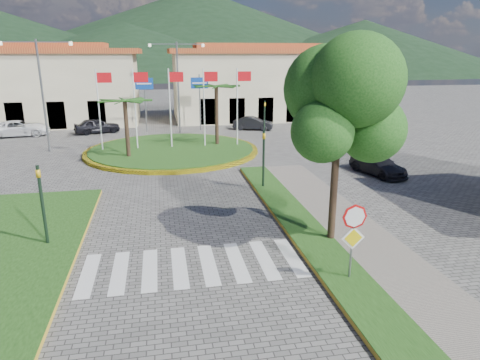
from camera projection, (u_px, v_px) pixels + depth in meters
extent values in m
plane|color=#5A5755|center=(203.00, 339.00, 10.98)|extent=(160.00, 160.00, 0.00)
cube|color=gray|center=(380.00, 276.00, 13.91)|extent=(4.00, 28.00, 0.15)
cube|color=#1B4112|center=(346.00, 279.00, 13.69)|extent=(1.60, 28.00, 0.18)
cube|color=#1B4112|center=(7.00, 254.00, 15.45)|extent=(5.00, 14.00, 0.18)
cube|color=silver|center=(191.00, 266.00, 14.75)|extent=(8.00, 3.00, 0.01)
cylinder|color=yellow|center=(172.00, 150.00, 31.67)|extent=(12.70, 12.70, 0.24)
cylinder|color=#1B4112|center=(172.00, 150.00, 31.66)|extent=(12.00, 12.00, 0.30)
cylinder|color=black|center=(127.00, 131.00, 28.71)|extent=(0.28, 0.28, 4.05)
cylinder|color=black|center=(217.00, 117.00, 32.60)|extent=(0.28, 0.28, 4.68)
cylinder|color=silver|center=(99.00, 112.00, 30.43)|extent=(0.10, 0.10, 6.00)
cube|color=red|center=(104.00, 78.00, 29.84)|extent=(1.00, 0.03, 0.70)
cylinder|color=silver|center=(135.00, 111.00, 30.87)|extent=(0.10, 0.10, 6.00)
cube|color=red|center=(141.00, 77.00, 30.29)|extent=(1.00, 0.03, 0.70)
cylinder|color=silver|center=(170.00, 111.00, 31.32)|extent=(0.10, 0.10, 6.00)
cube|color=red|center=(176.00, 77.00, 30.73)|extent=(1.00, 0.03, 0.70)
cylinder|color=silver|center=(204.00, 110.00, 31.76)|extent=(0.10, 0.10, 6.00)
cube|color=red|center=(211.00, 77.00, 31.18)|extent=(1.00, 0.03, 0.70)
cylinder|color=silver|center=(237.00, 109.00, 32.21)|extent=(0.10, 0.10, 6.00)
cube|color=red|center=(244.00, 76.00, 31.62)|extent=(1.00, 0.03, 0.70)
cylinder|color=slate|center=(352.00, 246.00, 13.38)|extent=(0.07, 0.07, 2.50)
cylinder|color=red|center=(355.00, 217.00, 13.05)|extent=(0.80, 0.03, 0.80)
cube|color=yellow|center=(353.00, 238.00, 13.24)|extent=(0.78, 0.03, 0.78)
cylinder|color=black|center=(334.00, 188.00, 16.04)|extent=(0.28, 0.28, 4.40)
ellipsoid|color=#174612|center=(339.00, 107.00, 15.19)|extent=(3.60, 3.60, 3.20)
cylinder|color=black|center=(43.00, 207.00, 15.72)|extent=(0.12, 0.12, 3.20)
imported|color=gold|center=(39.00, 181.00, 15.44)|extent=(0.15, 0.18, 0.90)
cylinder|color=black|center=(264.00, 160.00, 22.63)|extent=(0.12, 0.12, 3.20)
imported|color=gold|center=(264.00, 142.00, 22.34)|extent=(0.15, 0.18, 0.90)
cylinder|color=black|center=(264.00, 120.00, 36.44)|extent=(0.12, 0.12, 3.20)
imported|color=gold|center=(265.00, 108.00, 36.15)|extent=(0.18, 0.15, 0.90)
cylinder|color=slate|center=(145.00, 104.00, 39.08)|extent=(0.12, 0.12, 5.20)
cube|color=#0E3CA1|center=(144.00, 84.00, 38.51)|extent=(1.60, 0.05, 1.00)
cylinder|color=slate|center=(200.00, 103.00, 39.97)|extent=(0.12, 0.12, 5.20)
cube|color=#0E3CA1|center=(199.00, 83.00, 39.40)|extent=(1.60, 0.05, 1.00)
cylinder|color=slate|center=(178.00, 89.00, 38.27)|extent=(0.16, 0.16, 8.00)
cube|color=slate|center=(163.00, 44.00, 36.98)|extent=(2.40, 0.08, 0.08)
cube|color=slate|center=(190.00, 44.00, 37.40)|extent=(2.40, 0.08, 0.08)
cylinder|color=slate|center=(43.00, 97.00, 30.84)|extent=(0.16, 0.16, 8.00)
cube|color=slate|center=(17.00, 42.00, 29.54)|extent=(2.40, 0.08, 0.08)
cube|color=slate|center=(54.00, 42.00, 29.97)|extent=(2.40, 0.08, 0.08)
cube|color=beige|center=(25.00, 90.00, 43.28)|extent=(22.00, 9.00, 7.00)
cube|color=#A0381F|center=(20.00, 51.00, 42.21)|extent=(23.32, 9.54, 0.50)
cube|color=#A0381F|center=(19.00, 46.00, 42.07)|extent=(16.50, 4.95, 0.60)
cube|color=beige|center=(256.00, 86.00, 47.55)|extent=(18.00, 9.00, 7.00)
cube|color=#A0381F|center=(257.00, 51.00, 46.48)|extent=(19.08, 9.54, 0.50)
cube|color=#A0381F|center=(257.00, 46.00, 46.34)|extent=(13.50, 4.95, 0.60)
cone|color=black|center=(198.00, 31.00, 160.07)|extent=(180.00, 180.00, 30.00)
cone|color=black|center=(363.00, 47.00, 148.03)|extent=(120.00, 120.00, 18.00)
cone|color=black|center=(125.00, 50.00, 129.36)|extent=(110.00, 110.00, 16.00)
imported|color=white|center=(19.00, 128.00, 37.62)|extent=(5.22, 2.92, 1.38)
imported|color=black|center=(97.00, 126.00, 39.00)|extent=(4.31, 2.76, 1.37)
imported|color=black|center=(253.00, 123.00, 40.73)|extent=(3.98, 2.49, 1.24)
imported|color=black|center=(378.00, 165.00, 25.75)|extent=(2.58, 4.31, 1.17)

